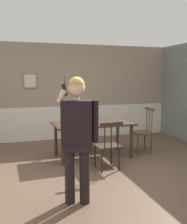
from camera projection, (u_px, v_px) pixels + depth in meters
name	position (u px, v px, depth m)	size (l,w,h in m)	color
ground_plane	(105.00, 173.00, 4.76)	(6.57, 6.57, 0.00)	brown
room_back_partition	(70.00, 94.00, 7.37)	(5.97, 0.17, 2.66)	gray
dining_table	(93.00, 127.00, 5.66)	(1.74, 0.96, 0.76)	#38281E
chair_near_window	(82.00, 128.00, 6.47)	(0.45, 0.45, 0.98)	#513823
chair_by_doorway	(108.00, 145.00, 4.90)	(0.47, 0.47, 0.93)	#2D2319
chair_at_table_head	(143.00, 131.00, 6.09)	(0.44, 0.44, 1.04)	#513823
person_figure	(77.00, 131.00, 3.49)	(0.55, 0.34, 1.75)	black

